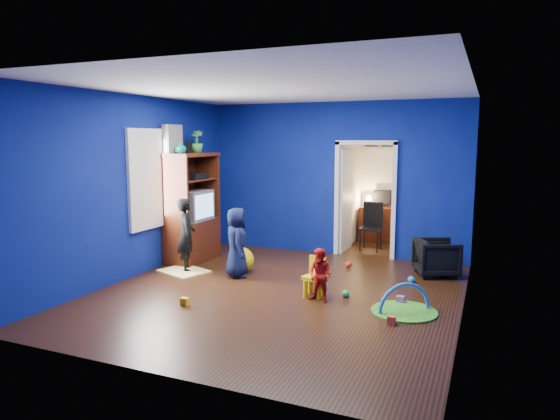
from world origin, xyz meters
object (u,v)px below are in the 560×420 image
at_px(vase, 181,147).
at_px(hopper_ball, 241,260).
at_px(study_desk, 381,224).
at_px(tv_armoire, 192,208).
at_px(play_mat, 404,311).
at_px(crt_tv, 194,205).
at_px(kid_chair, 315,279).
at_px(folding_chair, 371,228).
at_px(child_black, 186,235).
at_px(toddler_red, 320,275).
at_px(armchair, 437,258).
at_px(child_navy, 237,242).

distance_m(vase, hopper_ball, 2.21).
xyz_separation_m(hopper_ball, study_desk, (1.61, 3.45, 0.16)).
distance_m(tv_armoire, play_mat, 4.33).
xyz_separation_m(crt_tv, kid_chair, (2.70, -1.12, -0.77)).
relative_size(vase, folding_chair, 0.22).
height_order(child_black, toddler_red, child_black).
bearing_deg(armchair, tv_armoire, 76.28).
relative_size(child_navy, study_desk, 1.28).
distance_m(child_black, kid_chair, 2.50).
height_order(tv_armoire, hopper_ball, tv_armoire).
bearing_deg(play_mat, crt_tv, 161.90).
height_order(child_black, vase, vase).
distance_m(vase, folding_chair, 4.03).
distance_m(armchair, hopper_ball, 3.20).
bearing_deg(child_navy, vase, 42.50).
xyz_separation_m(crt_tv, hopper_ball, (1.16, -0.39, -0.81)).
bearing_deg(tv_armoire, child_black, -65.03).
xyz_separation_m(child_navy, toddler_red, (1.64, -0.68, -0.19)).
bearing_deg(toddler_red, vase, 170.48).
bearing_deg(vase, child_navy, -15.29).
distance_m(armchair, play_mat, 2.01).
bearing_deg(play_mat, armchair, 84.42).
xyz_separation_m(kid_chair, study_desk, (0.07, 4.18, 0.12)).
distance_m(armchair, folding_chair, 2.00).
relative_size(armchair, play_mat, 0.78).
bearing_deg(kid_chair, folding_chair, 105.50).
height_order(armchair, vase, vase).
height_order(child_black, crt_tv, crt_tv).
height_order(child_navy, kid_chair, child_navy).
xyz_separation_m(child_navy, hopper_ball, (-0.05, 0.25, -0.35)).
xyz_separation_m(vase, tv_armoire, (0.00, 0.30, -1.08)).
bearing_deg(tv_armoire, vase, -90.00).
height_order(child_navy, toddler_red, child_navy).
xyz_separation_m(armchair, crt_tv, (-4.17, -0.69, 0.72)).
bearing_deg(child_navy, folding_chair, -61.75).
bearing_deg(armchair, kid_chair, 117.80).
bearing_deg(kid_chair, child_black, -174.05).
bearing_deg(vase, folding_chair, 40.59).
bearing_deg(toddler_red, armchair, 66.45).
distance_m(vase, crt_tv, 1.08).
relative_size(child_black, play_mat, 1.47).
bearing_deg(study_desk, child_navy, -112.78).
relative_size(kid_chair, folding_chair, 0.54).
bearing_deg(toddler_red, child_navy, 167.48).
height_order(crt_tv, hopper_ball, crt_tv).
xyz_separation_m(tv_armoire, play_mat, (4.02, -1.30, -0.97)).
distance_m(armchair, kid_chair, 2.33).
distance_m(child_navy, toddler_red, 1.78).
bearing_deg(play_mat, tv_armoire, 162.07).
distance_m(crt_tv, study_desk, 4.18).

